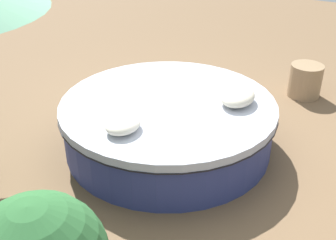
# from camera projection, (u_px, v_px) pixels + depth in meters

# --- Properties ---
(ground_plane) EXTENTS (16.00, 16.00, 0.00)m
(ground_plane) POSITION_uv_depth(u_px,v_px,m) (168.00, 146.00, 5.01)
(ground_plane) COLOR brown
(round_bed) EXTENTS (2.44, 2.44, 0.58)m
(round_bed) POSITION_uv_depth(u_px,v_px,m) (168.00, 124.00, 4.87)
(round_bed) COLOR navy
(round_bed) RESTS_ON ground_plane
(throw_pillow_0) EXTENTS (0.41, 0.33, 0.15)m
(throw_pillow_0) POSITION_uv_depth(u_px,v_px,m) (123.00, 124.00, 4.15)
(throw_pillow_0) COLOR silver
(throw_pillow_0) RESTS_ON round_bed
(throw_pillow_1) EXTENTS (0.49, 0.37, 0.17)m
(throw_pillow_1) POSITION_uv_depth(u_px,v_px,m) (237.00, 96.00, 4.65)
(throw_pillow_1) COLOR beige
(throw_pillow_1) RESTS_ON round_bed
(side_table) EXTENTS (0.46, 0.46, 0.47)m
(side_table) POSITION_uv_depth(u_px,v_px,m) (305.00, 81.00, 6.07)
(side_table) COLOR #997A56
(side_table) RESTS_ON ground_plane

